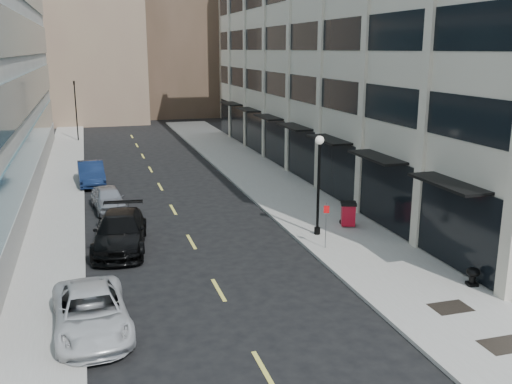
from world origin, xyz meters
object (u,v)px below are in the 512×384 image
traffic_signal (74,85)px  urn_planter (473,275)px  car_black_pickup (120,232)px  car_silver_sedan (108,199)px  car_white_van (91,312)px  sign_post (326,219)px  lamppost (319,176)px  trash_bin (348,213)px  car_blue_sedan (91,173)px

traffic_signal → urn_planter: traffic_signal is taller
car_black_pickup → car_silver_sedan: (-0.26, 6.92, -0.12)m
car_white_van → traffic_signal: bearing=87.6°
sign_post → lamppost: bearing=101.2°
trash_bin → urn_planter: size_ratio=1.74×
car_black_pickup → car_blue_sedan: bearing=102.1°
car_silver_sedan → sign_post: (9.41, -9.97, 0.86)m
car_black_pickup → trash_bin: bearing=6.4°
car_silver_sedan → lamppost: lamppost is taller
trash_bin → car_black_pickup: bearing=-161.1°
sign_post → urn_planter: sign_post is taller
car_black_pickup → urn_planter: (12.96, -8.72, -0.24)m
sign_post → urn_planter: bearing=-33.2°
trash_bin → sign_post: size_ratio=0.59×
car_black_pickup → car_white_van: bearing=-92.6°
car_silver_sedan → sign_post: sign_post is taller
car_blue_sedan → lamppost: (10.70, -15.04, 2.34)m
lamppost → sign_post: 2.58m
car_blue_sedan → car_black_pickup: bearing=-87.8°
car_black_pickup → car_blue_sedan: car_black_pickup is taller
car_black_pickup → lamppost: bearing=1.2°
traffic_signal → car_silver_sedan: 27.60m
car_black_pickup → trash_bin: size_ratio=4.50×
car_blue_sedan → sign_post: bearing=-61.3°
car_white_van → trash_bin: bearing=27.9°
lamppost → urn_planter: size_ratio=6.90×
car_blue_sedan → trash_bin: size_ratio=3.79×
trash_bin → lamppost: size_ratio=0.25×
car_blue_sedan → sign_post: (10.28, -17.05, 0.78)m
car_silver_sedan → car_blue_sedan: size_ratio=0.86×
traffic_signal → sign_post: bearing=-73.1°
sign_post → trash_bin: bearing=71.6°
car_silver_sedan → lamppost: bearing=-45.1°
car_white_van → car_black_pickup: bearing=76.6°
car_silver_sedan → sign_post: size_ratio=1.92×
car_white_van → car_blue_sedan: car_blue_sedan is taller
car_white_van → lamppost: bearing=29.5°
sign_post → car_blue_sedan: bearing=144.0°
traffic_signal → car_blue_sedan: 20.62m
traffic_signal → car_white_van: 42.45m
car_white_van → trash_bin: size_ratio=4.03×
sign_post → traffic_signal: bearing=129.9°
urn_planter → sign_post: bearing=123.9°
lamppost → traffic_signal: bearing=108.5°
car_black_pickup → traffic_signal: bearing=101.0°
car_black_pickup → trash_bin: car_black_pickup is taller
traffic_signal → sign_post: traffic_signal is taller
car_black_pickup → urn_planter: car_black_pickup is taller
lamppost → sign_post: lamppost is taller
trash_bin → lamppost: 3.21m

